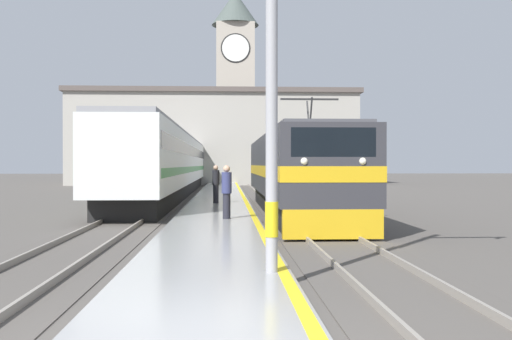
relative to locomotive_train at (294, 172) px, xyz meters
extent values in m
plane|color=#514C47|center=(-3.25, 11.23, -1.77)|extent=(200.00, 200.00, 0.00)
cube|color=#999999|center=(-3.25, 6.23, -1.63)|extent=(2.94, 140.00, 0.28)
cube|color=yellow|center=(-1.93, 6.23, -1.48)|extent=(0.20, 140.00, 0.00)
cube|color=#514C47|center=(0.00, 6.23, -1.76)|extent=(2.83, 140.00, 0.02)
cube|color=gray|center=(-0.72, 6.23, -1.68)|extent=(0.07, 140.00, 0.14)
cube|color=gray|center=(0.72, 6.23, -1.68)|extent=(0.07, 140.00, 0.14)
cube|color=#514C47|center=(-6.62, 6.23, -1.76)|extent=(2.83, 140.00, 0.02)
cube|color=gray|center=(-7.34, 6.23, -1.68)|extent=(0.07, 140.00, 0.14)
cube|color=gray|center=(-5.91, 6.23, -1.68)|extent=(0.07, 140.00, 0.14)
cube|color=black|center=(0.00, 0.04, -1.32)|extent=(2.46, 17.36, 0.90)
cube|color=#333338|center=(0.00, 0.04, 0.31)|extent=(2.90, 18.86, 2.37)
cube|color=gold|center=(0.00, 0.04, 0.08)|extent=(2.92, 18.88, 0.44)
cube|color=gold|center=(0.00, -9.24, -1.28)|extent=(2.75, 0.30, 0.81)
cube|color=black|center=(0.00, -9.33, 0.95)|extent=(2.32, 0.12, 0.80)
sphere|color=white|center=(-0.80, -9.37, 0.43)|extent=(0.20, 0.20, 0.20)
sphere|color=white|center=(0.80, -9.37, 0.43)|extent=(0.20, 0.20, 0.20)
cube|color=#4C4C51|center=(0.00, 0.04, 1.56)|extent=(2.61, 17.92, 0.12)
cylinder|color=#333333|center=(0.00, -5.02, 2.12)|extent=(0.06, 0.63, 1.03)
cylinder|color=#333333|center=(0.00, -4.32, 2.12)|extent=(0.06, 0.63, 1.03)
cube|color=#262626|center=(0.00, -4.67, 2.62)|extent=(2.03, 0.08, 0.06)
cube|color=black|center=(-6.62, 22.45, -1.32)|extent=(2.46, 52.56, 0.90)
cube|color=silver|center=(-6.62, 22.45, 0.63)|extent=(2.90, 54.75, 3.00)
cube|color=black|center=(-6.62, 22.45, 1.23)|extent=(2.92, 53.66, 0.64)
cube|color=#338442|center=(-6.62, 22.45, 0.03)|extent=(2.92, 53.66, 0.36)
cube|color=gray|center=(-6.62, 22.45, 2.23)|extent=(2.67, 54.75, 0.20)
cylinder|color=#9E9EA3|center=(-2.13, -15.26, 2.79)|extent=(0.21, 0.21, 8.55)
cylinder|color=yellow|center=(-2.13, -15.26, -0.59)|extent=(0.23, 0.23, 0.60)
cylinder|color=#23232D|center=(-2.89, -5.25, -1.06)|extent=(0.26, 0.26, 0.86)
cylinder|color=navy|center=(-2.89, -5.25, -0.27)|extent=(0.34, 0.34, 0.71)
sphere|color=tan|center=(-2.89, -5.25, 0.20)|extent=(0.23, 0.23, 0.23)
cylinder|color=#23232D|center=(-3.39, 2.90, -1.06)|extent=(0.26, 0.26, 0.85)
cylinder|color=black|center=(-3.39, 2.90, -0.28)|extent=(0.34, 0.34, 0.71)
sphere|color=tan|center=(-3.39, 2.90, 0.19)|extent=(0.23, 0.23, 0.23)
cube|color=#ADA393|center=(-1.79, 47.96, 7.79)|extent=(4.58, 4.58, 19.13)
cylinder|color=black|center=(-1.79, 45.65, 14.15)|extent=(3.51, 0.06, 3.51)
cylinder|color=white|center=(-1.79, 45.62, 14.15)|extent=(3.21, 0.10, 3.21)
cone|color=#47514C|center=(-1.79, 47.96, 19.42)|extent=(5.73, 5.73, 4.13)
cube|color=#A8A399|center=(-4.19, 38.33, 2.90)|extent=(29.49, 8.36, 9.33)
cube|color=#564C47|center=(-4.19, 38.33, 7.81)|extent=(30.09, 8.96, 0.50)
camera|label=1|loc=(-2.90, -25.41, 0.35)|focal=42.00mm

